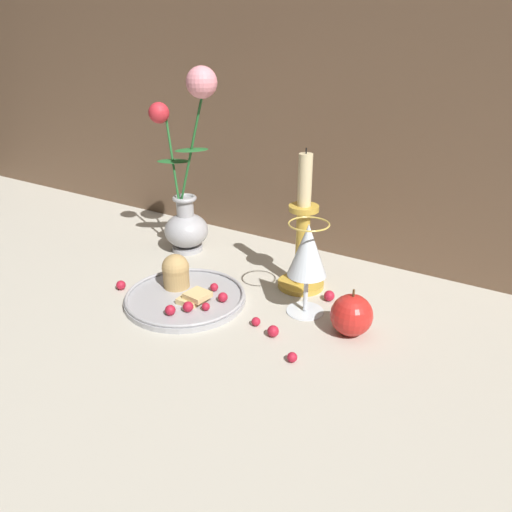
% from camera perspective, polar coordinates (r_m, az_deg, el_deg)
% --- Properties ---
extents(ground_plane, '(2.40, 2.40, 0.00)m').
position_cam_1_polar(ground_plane, '(0.95, -2.21, -4.25)').
color(ground_plane, '#B7B2A3').
rests_on(ground_plane, ground).
extents(vase, '(0.16, 0.10, 0.40)m').
position_cam_1_polar(vase, '(1.10, -7.89, 6.82)').
color(vase, '#A3A3A8').
rests_on(vase, ground_plane).
extents(plate_with_pastries, '(0.22, 0.22, 0.08)m').
position_cam_1_polar(plate_with_pastries, '(0.93, -8.26, -4.05)').
color(plate_with_pastries, '#A3A3A8').
rests_on(plate_with_pastries, ground_plane).
extents(wine_glass, '(0.07, 0.07, 0.17)m').
position_cam_1_polar(wine_glass, '(0.85, 5.92, 0.26)').
color(wine_glass, silver).
rests_on(wine_glass, ground_plane).
extents(candlestick, '(0.09, 0.09, 0.27)m').
position_cam_1_polar(candlestick, '(0.94, 5.33, 1.83)').
color(candlestick, gold).
rests_on(candlestick, ground_plane).
extents(apple_beside_vase, '(0.07, 0.07, 0.08)m').
position_cam_1_polar(apple_beside_vase, '(0.83, 10.87, -6.65)').
color(apple_beside_vase, red).
rests_on(apple_beside_vase, ground_plane).
extents(berry_near_plate, '(0.02, 0.02, 0.02)m').
position_cam_1_polar(berry_near_plate, '(0.82, 1.96, -8.58)').
color(berry_near_plate, '#AD192D').
rests_on(berry_near_plate, ground_plane).
extents(berry_front_center, '(0.02, 0.02, 0.02)m').
position_cam_1_polar(berry_front_center, '(0.85, -0.00, -7.51)').
color(berry_front_center, '#AD192D').
rests_on(berry_front_center, ground_plane).
extents(berry_by_glass_stem, '(0.02, 0.02, 0.02)m').
position_cam_1_polar(berry_by_glass_stem, '(1.00, -15.18, -3.24)').
color(berry_by_glass_stem, '#AD192D').
rests_on(berry_by_glass_stem, ground_plane).
extents(berry_under_candlestick, '(0.02, 0.02, 0.02)m').
position_cam_1_polar(berry_under_candlestick, '(0.77, 4.15, -11.47)').
color(berry_under_candlestick, '#AD192D').
rests_on(berry_under_candlestick, ground_plane).
extents(berry_far_right, '(0.02, 0.02, 0.02)m').
position_cam_1_polar(berry_far_right, '(0.93, 8.37, -4.52)').
color(berry_far_right, '#AD192D').
rests_on(berry_far_right, ground_plane).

